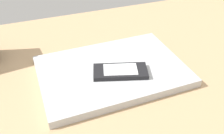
{
  "coord_description": "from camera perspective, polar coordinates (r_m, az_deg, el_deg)",
  "views": [
    {
      "loc": [
        -22.87,
        -35.98,
        37.71
      ],
      "look_at": [
        -7.57,
        5.56,
        5.0
      ],
      "focal_mm": 39.99,
      "sensor_mm": 36.0,
      "label": 1
    }
  ],
  "objects": [
    {
      "name": "laptop_closed",
      "position": [
        0.56,
        0.0,
        -0.91
      ],
      "size": [
        32.08,
        22.23,
        1.81
      ],
      "primitive_type": "cube",
      "rotation": [
        0.0,
        0.0,
        0.02
      ],
      "color": "#B7BABC",
      "rests_on": "desk_surface"
    },
    {
      "name": "cell_phone_on_laptop",
      "position": [
        0.53,
        1.92,
        -1.0
      ],
      "size": [
        12.49,
        8.32,
        1.13
      ],
      "color": "black",
      "rests_on": "laptop_closed"
    },
    {
      "name": "desk_surface",
      "position": [
        0.56,
        9.32,
        -4.47
      ],
      "size": [
        120.0,
        80.0,
        3.0
      ],
      "primitive_type": "cube",
      "color": "tan",
      "rests_on": "ground"
    }
  ]
}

